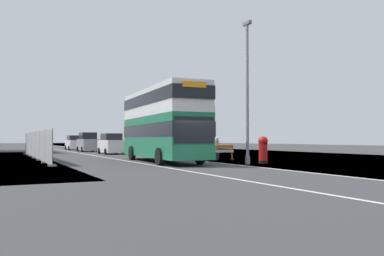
{
  "coord_description": "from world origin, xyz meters",
  "views": [
    {
      "loc": [
        -9.71,
        -18.31,
        1.5
      ],
      "look_at": [
        1.55,
        4.38,
        2.2
      ],
      "focal_mm": 37.31,
      "sensor_mm": 36.0,
      "label": 1
    }
  ],
  "objects_px": {
    "car_oncoming_near": "(111,144)",
    "car_receding_far": "(74,143)",
    "red_pillar_postbox": "(263,148)",
    "car_far_side": "(34,142)",
    "lamppost_foreground": "(247,96)",
    "pedestrian_at_kerb": "(217,148)",
    "car_receding_mid": "(88,143)",
    "roadworks_barrier": "(220,151)",
    "double_decker_bus": "(162,123)"
  },
  "relations": [
    {
      "from": "car_oncoming_near",
      "to": "car_receding_mid",
      "type": "height_order",
      "value": "car_receding_mid"
    },
    {
      "from": "double_decker_bus",
      "to": "roadworks_barrier",
      "type": "height_order",
      "value": "double_decker_bus"
    },
    {
      "from": "double_decker_bus",
      "to": "red_pillar_postbox",
      "type": "height_order",
      "value": "double_decker_bus"
    },
    {
      "from": "car_receding_far",
      "to": "double_decker_bus",
      "type": "bearing_deg",
      "value": -90.11
    },
    {
      "from": "car_receding_mid",
      "to": "car_receding_far",
      "type": "xyz_separation_m",
      "value": [
        -0.01,
        8.75,
        -0.11
      ]
    },
    {
      "from": "car_receding_mid",
      "to": "pedestrian_at_kerb",
      "type": "bearing_deg",
      "value": -79.36
    },
    {
      "from": "double_decker_bus",
      "to": "car_receding_far",
      "type": "height_order",
      "value": "double_decker_bus"
    },
    {
      "from": "roadworks_barrier",
      "to": "car_receding_far",
      "type": "height_order",
      "value": "car_receding_far"
    },
    {
      "from": "double_decker_bus",
      "to": "car_receding_mid",
      "type": "height_order",
      "value": "double_decker_bus"
    },
    {
      "from": "roadworks_barrier",
      "to": "car_receding_far",
      "type": "distance_m",
      "value": 32.7
    },
    {
      "from": "double_decker_bus",
      "to": "car_oncoming_near",
      "type": "relative_size",
      "value": 2.57
    },
    {
      "from": "car_receding_mid",
      "to": "car_far_side",
      "type": "relative_size",
      "value": 0.97
    },
    {
      "from": "double_decker_bus",
      "to": "roadworks_barrier",
      "type": "relative_size",
      "value": 5.62
    },
    {
      "from": "car_receding_far",
      "to": "car_far_side",
      "type": "relative_size",
      "value": 1.03
    },
    {
      "from": "lamppost_foreground",
      "to": "red_pillar_postbox",
      "type": "xyz_separation_m",
      "value": [
        1.28,
        0.2,
        -3.12
      ]
    },
    {
      "from": "car_receding_far",
      "to": "pedestrian_at_kerb",
      "type": "height_order",
      "value": "car_receding_far"
    },
    {
      "from": "lamppost_foreground",
      "to": "car_oncoming_near",
      "type": "height_order",
      "value": "lamppost_foreground"
    },
    {
      "from": "double_decker_bus",
      "to": "pedestrian_at_kerb",
      "type": "bearing_deg",
      "value": 5.87
    },
    {
      "from": "double_decker_bus",
      "to": "car_receding_mid",
      "type": "relative_size",
      "value": 2.55
    },
    {
      "from": "car_receding_far",
      "to": "car_far_side",
      "type": "height_order",
      "value": "car_far_side"
    },
    {
      "from": "car_oncoming_near",
      "to": "car_far_side",
      "type": "xyz_separation_m",
      "value": [
        -4.99,
        26.2,
        0.01
      ]
    },
    {
      "from": "double_decker_bus",
      "to": "car_receding_far",
      "type": "xyz_separation_m",
      "value": [
        0.06,
        32.47,
        -1.58
      ]
    },
    {
      "from": "roadworks_barrier",
      "to": "lamppost_foreground",
      "type": "bearing_deg",
      "value": -101.06
    },
    {
      "from": "pedestrian_at_kerb",
      "to": "car_far_side",
      "type": "bearing_deg",
      "value": 102.34
    },
    {
      "from": "car_oncoming_near",
      "to": "car_receding_far",
      "type": "distance_m",
      "value": 17.64
    },
    {
      "from": "car_oncoming_near",
      "to": "car_far_side",
      "type": "distance_m",
      "value": 26.67
    },
    {
      "from": "car_oncoming_near",
      "to": "red_pillar_postbox",
      "type": "bearing_deg",
      "value": -77.41
    },
    {
      "from": "pedestrian_at_kerb",
      "to": "red_pillar_postbox",
      "type": "bearing_deg",
      "value": -85.06
    },
    {
      "from": "car_receding_far",
      "to": "red_pillar_postbox",
      "type": "bearing_deg",
      "value": -82.59
    },
    {
      "from": "roadworks_barrier",
      "to": "pedestrian_at_kerb",
      "type": "height_order",
      "value": "pedestrian_at_kerb"
    },
    {
      "from": "lamppost_foreground",
      "to": "car_far_side",
      "type": "relative_size",
      "value": 1.91
    },
    {
      "from": "car_receding_mid",
      "to": "car_far_side",
      "type": "bearing_deg",
      "value": 104.59
    },
    {
      "from": "car_far_side",
      "to": "pedestrian_at_kerb",
      "type": "relative_size",
      "value": 2.74
    },
    {
      "from": "red_pillar_postbox",
      "to": "car_far_side",
      "type": "xyz_separation_m",
      "value": [
        -9.3,
        45.51,
        0.06
      ]
    },
    {
      "from": "red_pillar_postbox",
      "to": "car_far_side",
      "type": "distance_m",
      "value": 46.45
    },
    {
      "from": "red_pillar_postbox",
      "to": "car_far_side",
      "type": "bearing_deg",
      "value": 101.55
    },
    {
      "from": "lamppost_foreground",
      "to": "roadworks_barrier",
      "type": "relative_size",
      "value": 4.33
    },
    {
      "from": "red_pillar_postbox",
      "to": "car_oncoming_near",
      "type": "height_order",
      "value": "car_oncoming_near"
    },
    {
      "from": "double_decker_bus",
      "to": "car_far_side",
      "type": "bearing_deg",
      "value": 96.17
    },
    {
      "from": "lamppost_foreground",
      "to": "red_pillar_postbox",
      "type": "distance_m",
      "value": 3.38
    },
    {
      "from": "red_pillar_postbox",
      "to": "car_receding_far",
      "type": "height_order",
      "value": "car_receding_far"
    },
    {
      "from": "car_receding_mid",
      "to": "car_receding_far",
      "type": "distance_m",
      "value": 8.75
    },
    {
      "from": "car_far_side",
      "to": "lamppost_foreground",
      "type": "bearing_deg",
      "value": -80.05
    },
    {
      "from": "car_receding_far",
      "to": "pedestrian_at_kerb",
      "type": "distance_m",
      "value": 32.31
    },
    {
      "from": "red_pillar_postbox",
      "to": "pedestrian_at_kerb",
      "type": "height_order",
      "value": "red_pillar_postbox"
    },
    {
      "from": "pedestrian_at_kerb",
      "to": "car_receding_far",
      "type": "bearing_deg",
      "value": 97.79
    },
    {
      "from": "lamppost_foreground",
      "to": "car_far_side",
      "type": "bearing_deg",
      "value": 99.95
    },
    {
      "from": "double_decker_bus",
      "to": "lamppost_foreground",
      "type": "height_order",
      "value": "lamppost_foreground"
    },
    {
      "from": "lamppost_foreground",
      "to": "car_receding_mid",
      "type": "bearing_deg",
      "value": 97.05
    },
    {
      "from": "roadworks_barrier",
      "to": "car_oncoming_near",
      "type": "height_order",
      "value": "car_oncoming_near"
    }
  ]
}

